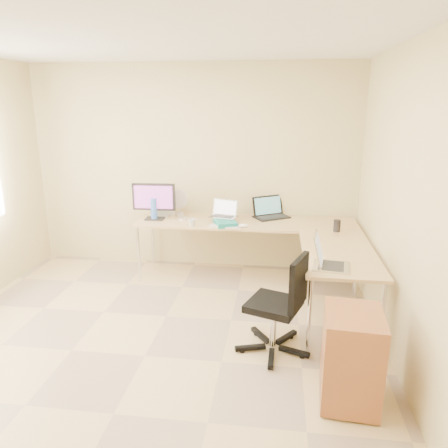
# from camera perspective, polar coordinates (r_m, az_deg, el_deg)

# --- Properties ---
(floor) EXTENTS (4.50, 4.50, 0.00)m
(floor) POSITION_cam_1_polar(r_m,az_deg,el_deg) (3.92, -10.55, -16.98)
(floor) COLOR tan
(floor) RESTS_ON ground
(ceiling) EXTENTS (4.50, 4.50, 0.00)m
(ceiling) POSITION_cam_1_polar(r_m,az_deg,el_deg) (3.34, -13.02, 23.91)
(ceiling) COLOR white
(ceiling) RESTS_ON ground
(wall_back) EXTENTS (4.50, 0.00, 4.50)m
(wall_back) POSITION_cam_1_polar(r_m,az_deg,el_deg) (5.54, -4.14, 7.45)
(wall_back) COLOR #D1BF84
(wall_back) RESTS_ON ground
(wall_right) EXTENTS (0.00, 4.50, 4.50)m
(wall_right) POSITION_cam_1_polar(r_m,az_deg,el_deg) (3.37, 24.43, 0.49)
(wall_right) COLOR #D1BF84
(wall_right) RESTS_ON ground
(desk_main) EXTENTS (2.65, 0.70, 0.73)m
(desk_main) POSITION_cam_1_polar(r_m,az_deg,el_deg) (5.28, 2.94, -3.43)
(desk_main) COLOR tan
(desk_main) RESTS_ON ground
(desk_return) EXTENTS (0.70, 1.30, 0.73)m
(desk_return) POSITION_cam_1_polar(r_m,az_deg,el_deg) (4.38, 14.82, -8.19)
(desk_return) COLOR tan
(desk_return) RESTS_ON ground
(monitor) EXTENTS (0.53, 0.18, 0.45)m
(monitor) POSITION_cam_1_polar(r_m,az_deg,el_deg) (5.26, -9.36, 3.01)
(monitor) COLOR black
(monitor) RESTS_ON desk_main
(book_stack) EXTENTS (0.33, 0.38, 0.05)m
(book_stack) POSITION_cam_1_polar(r_m,az_deg,el_deg) (5.00, 0.16, 0.19)
(book_stack) COLOR #167D74
(book_stack) RESTS_ON desk_main
(laptop_center) EXTENTS (0.37, 0.32, 0.21)m
(laptop_center) POSITION_cam_1_polar(r_m,az_deg,el_deg) (5.10, -0.14, 2.01)
(laptop_center) COLOR silver
(laptop_center) RESTS_ON desk_main
(laptop_black) EXTENTS (0.52, 0.48, 0.26)m
(laptop_black) POSITION_cam_1_polar(r_m,az_deg,el_deg) (5.32, 6.41, 2.22)
(laptop_black) COLOR black
(laptop_black) RESTS_ON desk_main
(keyboard) EXTENTS (0.38, 0.14, 0.02)m
(keyboard) POSITION_cam_1_polar(r_m,az_deg,el_deg) (4.90, 0.15, -0.35)
(keyboard) COLOR silver
(keyboard) RESTS_ON desk_main
(mouse) EXTENTS (0.11, 0.08, 0.04)m
(mouse) POSITION_cam_1_polar(r_m,az_deg,el_deg) (4.91, 2.64, -0.20)
(mouse) COLOR white
(mouse) RESTS_ON desk_main
(mug) EXTENTS (0.11, 0.11, 0.09)m
(mug) POSITION_cam_1_polar(r_m,az_deg,el_deg) (4.96, -4.30, 0.19)
(mug) COLOR silver
(mug) RESTS_ON desk_main
(cd_stack) EXTENTS (0.12, 0.12, 0.03)m
(cd_stack) POSITION_cam_1_polar(r_m,az_deg,el_deg) (5.24, -5.50, 0.73)
(cd_stack) COLOR white
(cd_stack) RESTS_ON desk_main
(water_bottle) EXTENTS (0.10, 0.10, 0.27)m
(water_bottle) POSITION_cam_1_polar(r_m,az_deg,el_deg) (5.26, -9.37, 2.00)
(water_bottle) COLOR #4176DA
(water_bottle) RESTS_ON desk_main
(papers) EXTENTS (0.30, 0.33, 0.01)m
(papers) POSITION_cam_1_polar(r_m,az_deg,el_deg) (5.47, -8.75, 1.13)
(papers) COLOR white
(papers) RESTS_ON desk_main
(white_box) EXTENTS (0.28, 0.24, 0.09)m
(white_box) POSITION_cam_1_polar(r_m,az_deg,el_deg) (5.53, -7.87, 1.76)
(white_box) COLOR white
(white_box) RESTS_ON desk_main
(desk_fan) EXTENTS (0.29, 0.29, 0.31)m
(desk_fan) POSITION_cam_1_polar(r_m,az_deg,el_deg) (5.45, -5.97, 2.84)
(desk_fan) COLOR beige
(desk_fan) RESTS_ON desk_main
(black_cup) EXTENTS (0.09, 0.09, 0.13)m
(black_cup) POSITION_cam_1_polar(r_m,az_deg,el_deg) (4.90, 14.88, -0.23)
(black_cup) COLOR black
(black_cup) RESTS_ON desk_main
(laptop_return) EXTENTS (0.40, 0.34, 0.24)m
(laptop_return) POSITION_cam_1_polar(r_m,az_deg,el_deg) (3.81, 14.26, -3.96)
(laptop_return) COLOR silver
(laptop_return) RESTS_ON desk_return
(office_chair) EXTENTS (0.70, 0.70, 0.91)m
(office_chair) POSITION_cam_1_polar(r_m,az_deg,el_deg) (3.73, 6.72, -9.83)
(office_chair) COLOR black
(office_chair) RESTS_ON ground
(cabinet) EXTENTS (0.44, 0.52, 0.69)m
(cabinet) POSITION_cam_1_polar(r_m,az_deg,el_deg) (3.32, 16.66, -16.72)
(cabinet) COLOR brown
(cabinet) RESTS_ON ground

